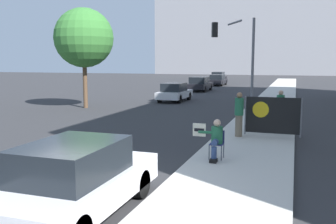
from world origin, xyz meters
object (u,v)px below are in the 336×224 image
at_px(pedestrian_behind, 280,109).
at_px(protest_banner, 272,115).
at_px(street_tree_near_curb, 84,38).
at_px(car_on_road_midblock, 200,84).
at_px(parked_car_curbside, 76,180).
at_px(car_on_road_far_lane, 218,77).
at_px(car_on_road_nearest, 175,92).
at_px(seated_protester, 216,138).
at_px(car_on_road_distant, 218,80).
at_px(traffic_light_pole, 238,49).
at_px(jogger_on_sidewalk, 239,114).

distance_m(pedestrian_behind, protest_banner, 2.11).
xyz_separation_m(pedestrian_behind, street_tree_near_curb, (-12.48, 4.30, 3.58)).
xyz_separation_m(protest_banner, car_on_road_midblock, (-8.59, 22.62, -0.21)).
relative_size(parked_car_curbside, car_on_road_far_lane, 0.93).
bearing_deg(car_on_road_far_lane, car_on_road_nearest, -85.65).
bearing_deg(car_on_road_far_lane, seated_protester, -78.87).
bearing_deg(parked_car_curbside, car_on_road_distant, 97.54).
bearing_deg(parked_car_curbside, seated_protester, 69.28).
relative_size(seated_protester, car_on_road_distant, 0.27).
xyz_separation_m(traffic_light_pole, parked_car_curbside, (-0.72, -16.30, -3.04)).
height_order(car_on_road_midblock, street_tree_near_curb, street_tree_near_curb).
relative_size(pedestrian_behind, car_on_road_midblock, 0.36).
bearing_deg(car_on_road_distant, seated_protester, -78.75).
height_order(pedestrian_behind, car_on_road_nearest, pedestrian_behind).
bearing_deg(parked_car_curbside, protest_banner, 70.49).
xyz_separation_m(seated_protester, car_on_road_midblock, (-7.21, 26.85, -0.04)).
height_order(seated_protester, car_on_road_far_lane, car_on_road_far_lane).
bearing_deg(car_on_road_distant, traffic_light_pole, -76.06).
height_order(seated_protester, jogger_on_sidewalk, jogger_on_sidewalk).
height_order(car_on_road_nearest, street_tree_near_curb, street_tree_near_curb).
height_order(parked_car_curbside, car_on_road_distant, parked_car_curbside).
xyz_separation_m(car_on_road_midblock, car_on_road_distant, (-0.03, 9.56, -0.03)).
xyz_separation_m(protest_banner, car_on_road_nearest, (-7.97, 12.22, -0.23)).
height_order(protest_banner, car_on_road_midblock, protest_banner).
relative_size(jogger_on_sidewalk, car_on_road_midblock, 0.38).
xyz_separation_m(parked_car_curbside, street_tree_near_curb, (-9.08, 15.36, 3.80)).
bearing_deg(traffic_light_pole, car_on_road_distant, 103.94).
xyz_separation_m(parked_car_curbside, car_on_road_distant, (-5.45, 41.14, -0.04)).
xyz_separation_m(protest_banner, street_tree_near_curb, (-12.26, 6.40, 3.60)).
bearing_deg(pedestrian_behind, car_on_road_midblock, -113.65).
distance_m(jogger_on_sidewalk, traffic_light_pole, 8.45).
bearing_deg(street_tree_near_curb, parked_car_curbside, -59.41).
distance_m(pedestrian_behind, car_on_road_far_lane, 39.21).
height_order(pedestrian_behind, traffic_light_pole, traffic_light_pole).
distance_m(seated_protester, jogger_on_sidewalk, 3.69).
xyz_separation_m(jogger_on_sidewalk, car_on_road_nearest, (-6.74, 12.77, -0.30)).
xyz_separation_m(protest_banner, traffic_light_pole, (-2.46, 7.33, 2.84)).
bearing_deg(pedestrian_behind, car_on_road_nearest, -97.91).
relative_size(protest_banner, car_on_road_midblock, 0.48).
xyz_separation_m(jogger_on_sidewalk, pedestrian_behind, (1.44, 2.65, -0.04)).
height_order(traffic_light_pole, parked_car_curbside, traffic_light_pole).
bearing_deg(car_on_road_far_lane, protest_banner, -75.84).
bearing_deg(car_on_road_nearest, parked_car_curbside, -77.26).
distance_m(seated_protester, pedestrian_behind, 6.53).
relative_size(seated_protester, traffic_light_pole, 0.22).
height_order(car_on_road_nearest, car_on_road_distant, car_on_road_nearest).
relative_size(seated_protester, pedestrian_behind, 0.73).
distance_m(jogger_on_sidewalk, pedestrian_behind, 3.01).
bearing_deg(parked_car_curbside, street_tree_near_curb, 120.59).
relative_size(parked_car_curbside, street_tree_near_curb, 0.65).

